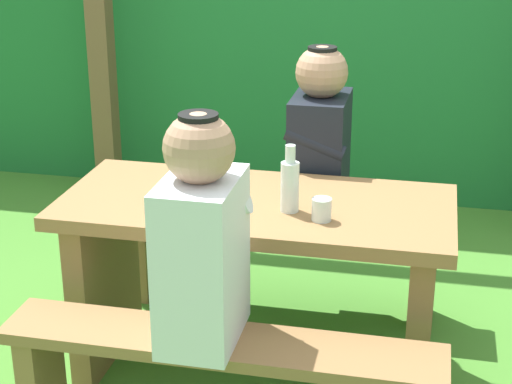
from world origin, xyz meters
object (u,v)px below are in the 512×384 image
picnic_table (256,257)px  drinking_glass (322,209)px  bottle_left (290,184)px  bench_far (282,240)px  person_black_coat (320,141)px  person_white_shirt (202,239)px  cell_phone (210,202)px  bench_near (220,374)px

picnic_table → drinking_glass: 0.39m
picnic_table → bottle_left: bearing=-28.1°
bench_far → person_black_coat: size_ratio=1.95×
person_black_coat → bottle_left: bearing=-91.6°
picnic_table → person_white_shirt: bearing=-95.6°
person_white_shirt → cell_phone: (-0.10, 0.46, -0.07)m
person_white_shirt → bench_near: bearing=-3.7°
drinking_glass → bottle_left: size_ratio=0.33×
bench_near → cell_phone: size_ratio=10.00×
bench_near → person_black_coat: person_black_coat is taller
drinking_glass → cell_phone: (-0.41, 0.07, -0.03)m
picnic_table → person_black_coat: 0.62m
bench_near → drinking_glass: size_ratio=18.14×
bench_near → bottle_left: bearing=73.5°
bench_far → drinking_glass: (0.25, -0.65, 0.42)m
picnic_table → cell_phone: bearing=-157.8°
bench_far → cell_phone: cell_phone is taller
picnic_table → person_white_shirt: 0.60m
bench_far → drinking_glass: bearing=-68.9°
cell_phone → bench_far: bearing=71.7°
person_black_coat → bottle_left: 0.59m
bench_near → drinking_glass: 0.63m
bench_near → bench_far: 1.05m
cell_phone → bench_near: bearing=-75.2°
bench_far → person_white_shirt: size_ratio=1.95×
bench_far → picnic_table: bearing=-90.0°
person_white_shirt → drinking_glass: (0.30, 0.39, -0.03)m
person_white_shirt → bottle_left: bearing=67.6°
drinking_glass → person_white_shirt: bearing=-127.8°
picnic_table → person_white_shirt: person_white_shirt is taller
picnic_table → bench_far: bearing=90.0°
person_black_coat → drinking_glass: bearing=-81.1°
person_white_shirt → cell_phone: bearing=102.6°
bench_near → bench_far: same height
person_white_shirt → bottle_left: 0.49m
bench_near → person_black_coat: (0.15, 1.05, 0.46)m
bench_far → person_black_coat: bearing=-1.3°
picnic_table → cell_phone: size_ratio=10.00×
bottle_left → cell_phone: (-0.29, 0.01, -0.09)m
bench_far → bottle_left: size_ratio=5.89×
bench_near → person_white_shirt: size_ratio=1.95×
bottle_left → cell_phone: size_ratio=1.70×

